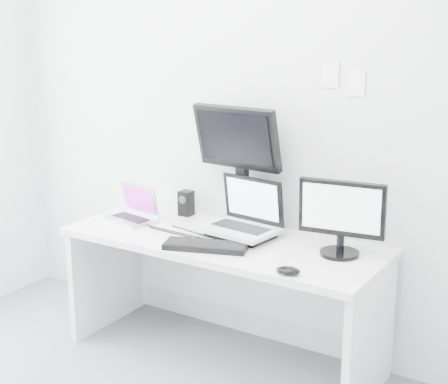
{
  "coord_description": "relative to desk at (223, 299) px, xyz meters",
  "views": [
    {
      "loc": [
        1.87,
        -1.7,
        1.9
      ],
      "look_at": [
        0.02,
        1.23,
        1.0
      ],
      "focal_mm": 53.41,
      "sensor_mm": 36.0,
      "label": 1
    }
  ],
  "objects": [
    {
      "name": "back_wall",
      "position": [
        0.0,
        0.35,
        0.99
      ],
      "size": [
        3.6,
        0.0,
        3.6
      ],
      "primitive_type": "plane",
      "rotation": [
        1.57,
        0.0,
        0.0
      ],
      "color": "silver",
      "rests_on": "ground"
    },
    {
      "name": "desk",
      "position": [
        0.0,
        0.0,
        0.0
      ],
      "size": [
        1.8,
        0.7,
        0.73
      ],
      "primitive_type": "cube",
      "color": "white",
      "rests_on": "ground"
    },
    {
      "name": "macbook",
      "position": [
        -0.64,
        -0.03,
        0.48
      ],
      "size": [
        0.34,
        0.28,
        0.22
      ],
      "primitive_type": "cube",
      "rotation": [
        0.0,
        0.0,
        -0.19
      ],
      "color": "#B0B0B5",
      "rests_on": "desk"
    },
    {
      "name": "speaker",
      "position": [
        -0.43,
        0.25,
        0.44
      ],
      "size": [
        0.09,
        0.09,
        0.15
      ],
      "primitive_type": "cube",
      "rotation": [
        0.0,
        0.0,
        -0.15
      ],
      "color": "black",
      "rests_on": "desk"
    },
    {
      "name": "dell_laptop",
      "position": [
        0.07,
        0.06,
        0.53
      ],
      "size": [
        0.43,
        0.36,
        0.33
      ],
      "primitive_type": "cube",
      "rotation": [
        0.0,
        0.0,
        -0.12
      ],
      "color": "silver",
      "rests_on": "desk"
    },
    {
      "name": "rear_monitor",
      "position": [
        -0.04,
        0.24,
        0.73
      ],
      "size": [
        0.55,
        0.23,
        0.73
      ],
      "primitive_type": "cube",
      "rotation": [
        0.0,
        0.0,
        -0.07
      ],
      "color": "black",
      "rests_on": "desk"
    },
    {
      "name": "samsung_monitor",
      "position": [
        0.65,
        0.09,
        0.57
      ],
      "size": [
        0.47,
        0.26,
        0.4
      ],
      "primitive_type": "cube",
      "rotation": [
        0.0,
        0.0,
        0.14
      ],
      "color": "black",
      "rests_on": "desk"
    },
    {
      "name": "keyboard",
      "position": [
        0.02,
        -0.2,
        0.38
      ],
      "size": [
        0.47,
        0.29,
        0.03
      ],
      "primitive_type": "cube",
      "rotation": [
        0.0,
        0.0,
        0.34
      ],
      "color": "black",
      "rests_on": "desk"
    },
    {
      "name": "mouse",
      "position": [
        0.55,
        -0.29,
        0.38
      ],
      "size": [
        0.13,
        0.1,
        0.04
      ],
      "primitive_type": "ellipsoid",
      "rotation": [
        0.0,
        0.0,
        0.25
      ],
      "color": "black",
      "rests_on": "desk"
    },
    {
      "name": "wall_note_0",
      "position": [
        0.45,
        0.34,
        1.26
      ],
      "size": [
        0.1,
        0.0,
        0.14
      ],
      "primitive_type": "cube",
      "color": "white",
      "rests_on": "back_wall"
    },
    {
      "name": "wall_note_1",
      "position": [
        0.6,
        0.34,
        1.22
      ],
      "size": [
        0.09,
        0.0,
        0.13
      ],
      "primitive_type": "cube",
      "color": "white",
      "rests_on": "back_wall"
    }
  ]
}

